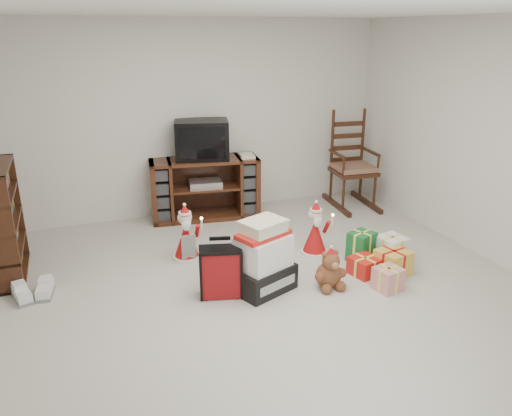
{
  "coord_description": "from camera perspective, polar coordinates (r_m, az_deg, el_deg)",
  "views": [
    {
      "loc": [
        -1.6,
        -3.82,
        2.35
      ],
      "look_at": [
        0.08,
        0.6,
        0.65
      ],
      "focal_mm": 35.0,
      "sensor_mm": 36.0,
      "label": 1
    }
  ],
  "objects": [
    {
      "name": "room",
      "position": [
        4.29,
        1.84,
        4.85
      ],
      "size": [
        5.01,
        5.01,
        2.51
      ],
      "color": "beige",
      "rests_on": "ground"
    },
    {
      "name": "tv_stand",
      "position": [
        6.55,
        -5.85,
        2.28
      ],
      "size": [
        1.44,
        0.67,
        0.79
      ],
      "rotation": [
        0.0,
        0.0,
        -0.13
      ],
      "color": "#482414",
      "rests_on": "floor"
    },
    {
      "name": "bookshelf",
      "position": [
        5.5,
        -27.02,
        -1.64
      ],
      "size": [
        0.31,
        0.93,
        1.14
      ],
      "color": "#361B0E",
      "rests_on": "floor"
    },
    {
      "name": "rocking_chair",
      "position": [
        7.1,
        10.77,
        4.02
      ],
      "size": [
        0.63,
        0.96,
        1.37
      ],
      "rotation": [
        0.0,
        0.0,
        -0.1
      ],
      "color": "#361B0E",
      "rests_on": "floor"
    },
    {
      "name": "gift_pile",
      "position": [
        4.71,
        0.81,
        -6.03
      ],
      "size": [
        0.66,
        0.58,
        0.69
      ],
      "rotation": [
        0.0,
        0.0,
        0.38
      ],
      "color": "black",
      "rests_on": "floor"
    },
    {
      "name": "red_suitcase",
      "position": [
        4.64,
        -4.03,
        -7.31
      ],
      "size": [
        0.41,
        0.28,
        0.56
      ],
      "rotation": [
        0.0,
        0.0,
        -0.26
      ],
      "color": "maroon",
      "rests_on": "floor"
    },
    {
      "name": "stocking",
      "position": [
        4.86,
        -0.16,
        -5.45
      ],
      "size": [
        0.28,
        0.19,
        0.56
      ],
      "primitive_type": null,
      "rotation": [
        0.0,
        0.0,
        0.31
      ],
      "color": "#0D770F",
      "rests_on": "floor"
    },
    {
      "name": "teddy_bear",
      "position": [
        4.85,
        8.36,
        -7.2
      ],
      "size": [
        0.26,
        0.23,
        0.38
      ],
      "color": "brown",
      "rests_on": "floor"
    },
    {
      "name": "santa_figurine",
      "position": [
        5.51,
        6.76,
        -2.98
      ],
      "size": [
        0.3,
        0.28,
        0.61
      ],
      "color": "#A61113",
      "rests_on": "floor"
    },
    {
      "name": "mrs_claus_figurine",
      "position": [
        5.41,
        -7.99,
        -3.44
      ],
      "size": [
        0.3,
        0.29,
        0.62
      ],
      "color": "#A61113",
      "rests_on": "floor"
    },
    {
      "name": "sneaker_pair",
      "position": [
        5.11,
        -24.07,
        -8.8
      ],
      "size": [
        0.39,
        0.33,
        0.11
      ],
      "rotation": [
        0.0,
        0.0,
        0.11
      ],
      "color": "silver",
      "rests_on": "floor"
    },
    {
      "name": "gift_cluster",
      "position": [
        5.27,
        13.7,
        -5.8
      ],
      "size": [
        0.75,
        0.85,
        0.26
      ],
      "color": "red",
      "rests_on": "floor"
    },
    {
      "name": "crt_television",
      "position": [
        6.41,
        -6.19,
        7.79
      ],
      "size": [
        0.76,
        0.63,
        0.49
      ],
      "rotation": [
        0.0,
        0.0,
        -0.25
      ],
      "color": "black",
      "rests_on": "tv_stand"
    }
  ]
}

